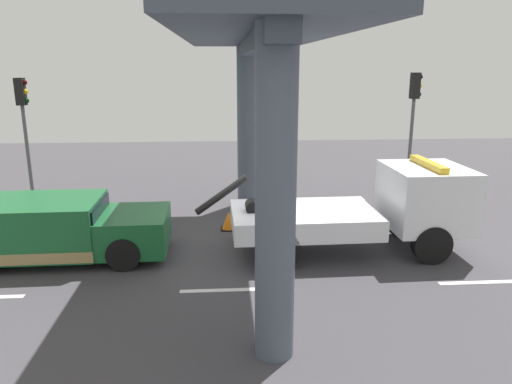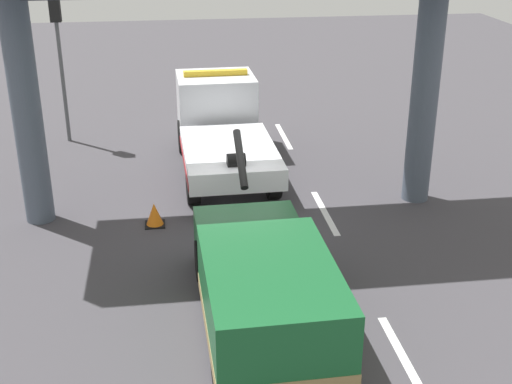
% 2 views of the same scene
% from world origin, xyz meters
% --- Properties ---
extents(ground_plane, '(60.00, 40.00, 0.10)m').
position_xyz_m(ground_plane, '(0.00, 0.00, -0.05)').
color(ground_plane, '#423F44').
extents(lane_stripe_west, '(2.60, 0.16, 0.01)m').
position_xyz_m(lane_stripe_west, '(-6.00, -2.21, 0.00)').
color(lane_stripe_west, silver).
rests_on(lane_stripe_west, ground).
extents(lane_stripe_mid, '(2.60, 0.16, 0.01)m').
position_xyz_m(lane_stripe_mid, '(0.00, -2.21, 0.00)').
color(lane_stripe_mid, silver).
rests_on(lane_stripe_mid, ground).
extents(lane_stripe_east, '(2.60, 0.16, 0.01)m').
position_xyz_m(lane_stripe_east, '(6.00, -2.21, 0.00)').
color(lane_stripe_east, silver).
rests_on(lane_stripe_east, ground).
extents(tow_truck_white, '(7.28, 2.52, 2.46)m').
position_xyz_m(tow_truck_white, '(3.78, 0.02, 1.20)').
color(tow_truck_white, white).
rests_on(tow_truck_white, ground).
extents(towed_van_green, '(5.24, 2.31, 1.58)m').
position_xyz_m(towed_van_green, '(-4.65, -0.00, 0.78)').
color(towed_van_green, '#195B2D').
rests_on(towed_van_green, ground).
extents(traffic_light_far, '(0.39, 0.32, 4.68)m').
position_xyz_m(traffic_light_far, '(6.52, 4.72, 3.39)').
color(traffic_light_far, '#515456').
rests_on(traffic_light_far, ground).
extents(traffic_cone_orange, '(0.47, 0.47, 0.56)m').
position_xyz_m(traffic_cone_orange, '(-0.14, 1.98, 0.27)').
color(traffic_cone_orange, orange).
rests_on(traffic_cone_orange, ground).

